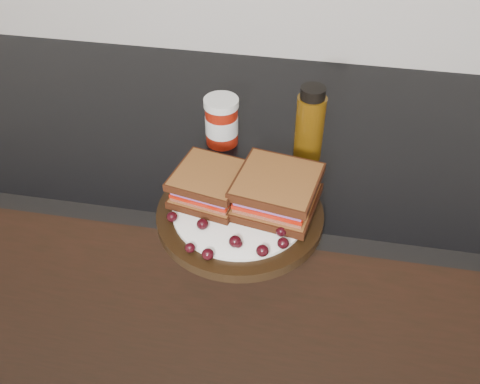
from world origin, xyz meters
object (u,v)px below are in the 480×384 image
object	(u,v)px
condiment_jar	(222,121)
oil_bottle	(310,124)
plate	(240,215)
sandwich_left	(209,184)

from	to	relation	value
condiment_jar	oil_bottle	distance (m)	0.17
plate	sandwich_left	distance (m)	0.07
condiment_jar	oil_bottle	size ratio (longest dim) A/B	0.66
plate	condiment_jar	distance (m)	0.23
plate	condiment_jar	bearing A→B (deg)	109.52
sandwich_left	oil_bottle	xyz separation A→B (m)	(0.15, 0.17, 0.03)
plate	condiment_jar	xyz separation A→B (m)	(-0.07, 0.21, 0.04)
sandwich_left	condiment_jar	xyz separation A→B (m)	(-0.02, 0.19, -0.00)
sandwich_left	condiment_jar	distance (m)	0.19
condiment_jar	oil_bottle	xyz separation A→B (m)	(0.17, -0.02, 0.03)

